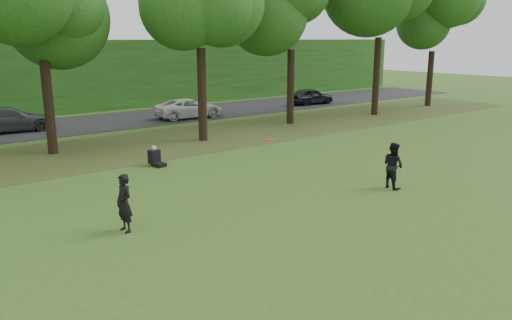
{
  "coord_description": "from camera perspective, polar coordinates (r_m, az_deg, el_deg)",
  "views": [
    {
      "loc": [
        -9.22,
        -9.22,
        5.07
      ],
      "look_at": [
        0.25,
        3.02,
        1.3
      ],
      "focal_mm": 35.0,
      "sensor_mm": 36.0,
      "label": 1
    }
  ],
  "objects": [
    {
      "name": "leaf_litter",
      "position": [
        24.59,
        -14.86,
        1.34
      ],
      "size": [
        60.0,
        7.0,
        0.01
      ],
      "primitive_type": "cube",
      "color": "#433618",
      "rests_on": "ground"
    },
    {
      "name": "street",
      "position": [
        32.0,
        -20.53,
        3.73
      ],
      "size": [
        70.0,
        7.0,
        0.02
      ],
      "primitive_type": "cube",
      "color": "black",
      "rests_on": "ground"
    },
    {
      "name": "frisbee",
      "position": [
        14.77,
        1.44,
        2.33
      ],
      "size": [
        0.27,
        0.27,
        0.08
      ],
      "color": "#E31351",
      "rests_on": "ground"
    },
    {
      "name": "player_left",
      "position": [
        13.82,
        -14.84,
        -4.79
      ],
      "size": [
        0.44,
        0.62,
        1.6
      ],
      "primitive_type": "imported",
      "rotation": [
        0.0,
        0.0,
        -1.46
      ],
      "color": "black",
      "rests_on": "ground"
    },
    {
      "name": "player_right",
      "position": [
        17.9,
        15.39,
        -0.6
      ],
      "size": [
        0.72,
        0.87,
        1.61
      ],
      "primitive_type": "imported",
      "rotation": [
        0.0,
        0.0,
        1.42
      ],
      "color": "black",
      "rests_on": "ground"
    },
    {
      "name": "seated_person",
      "position": [
        20.81,
        -11.42,
        0.2
      ],
      "size": [
        0.54,
        0.8,
        0.83
      ],
      "rotation": [
        0.0,
        0.0,
        0.19
      ],
      "color": "black",
      "rests_on": "ground"
    },
    {
      "name": "ground",
      "position": [
        13.99,
        6.83,
        -7.67
      ],
      "size": [
        120.0,
        120.0,
        0.0
      ],
      "primitive_type": "plane",
      "color": "#325119",
      "rests_on": "ground"
    },
    {
      "name": "parked_cars",
      "position": [
        30.62,
        -21.0,
        4.53
      ],
      "size": [
        38.54,
        4.0,
        1.38
      ],
      "color": "black",
      "rests_on": "street"
    },
    {
      "name": "far_hedge",
      "position": [
        37.46,
        -23.66,
        8.63
      ],
      "size": [
        70.0,
        3.0,
        5.0
      ],
      "primitive_type": "cube",
      "color": "#1E4814",
      "rests_on": "ground"
    }
  ]
}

